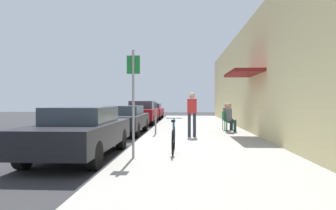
# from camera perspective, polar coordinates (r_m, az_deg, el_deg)

# --- Properties ---
(ground_plane) EXTENTS (60.00, 60.00, 0.00)m
(ground_plane) POSITION_cam_1_polar(r_m,az_deg,el_deg) (10.21, -6.15, -7.65)
(ground_plane) COLOR #2D2D30
(sidewalk_slab) EXTENTS (4.50, 32.00, 0.12)m
(sidewalk_slab) POSITION_cam_1_polar(r_m,az_deg,el_deg) (12.07, 6.07, -6.06)
(sidewalk_slab) COLOR #9E9B93
(sidewalk_slab) RESTS_ON ground_plane
(building_facade) EXTENTS (1.40, 32.00, 5.10)m
(building_facade) POSITION_cam_1_polar(r_m,az_deg,el_deg) (12.39, 17.27, 5.62)
(building_facade) COLOR beige
(building_facade) RESTS_ON ground_plane
(parked_car_0) EXTENTS (1.80, 4.40, 1.33)m
(parked_car_0) POSITION_cam_1_polar(r_m,az_deg,el_deg) (8.19, -16.40, -4.79)
(parked_car_0) COLOR black
(parked_car_0) RESTS_ON ground_plane
(parked_car_1) EXTENTS (1.80, 4.40, 1.28)m
(parked_car_1) POSITION_cam_1_polar(r_m,az_deg,el_deg) (13.61, -8.48, -2.66)
(parked_car_1) COLOR black
(parked_car_1) RESTS_ON ground_plane
(parked_car_2) EXTENTS (1.80, 4.40, 1.49)m
(parked_car_2) POSITION_cam_1_polar(r_m,az_deg,el_deg) (19.48, -4.97, -1.38)
(parked_car_2) COLOR maroon
(parked_car_2) RESTS_ON ground_plane
(parked_car_3) EXTENTS (1.80, 4.40, 1.29)m
(parked_car_3) POSITION_cam_1_polar(r_m,az_deg,el_deg) (25.04, -3.18, -1.09)
(parked_car_3) COLOR maroon
(parked_car_3) RESTS_ON ground_plane
(parking_meter) EXTENTS (0.12, 0.10, 1.32)m
(parking_meter) POSITION_cam_1_polar(r_m,az_deg,el_deg) (12.33, -2.39, -2.06)
(parking_meter) COLOR slate
(parking_meter) RESTS_ON sidewalk_slab
(street_sign) EXTENTS (0.32, 0.06, 2.60)m
(street_sign) POSITION_cam_1_polar(r_m,az_deg,el_deg) (7.21, -6.68, 1.93)
(street_sign) COLOR gray
(street_sign) RESTS_ON sidewalk_slab
(bicycle_0) EXTENTS (0.46, 1.71, 0.90)m
(bicycle_0) POSITION_cam_1_polar(r_m,az_deg,el_deg) (8.02, 1.06, -6.49)
(bicycle_0) COLOR black
(bicycle_0) RESTS_ON sidewalk_slab
(cafe_chair_0) EXTENTS (0.53, 0.53, 0.87)m
(cafe_chair_0) POSITION_cam_1_polar(r_m,az_deg,el_deg) (13.47, 11.62, -2.95)
(cafe_chair_0) COLOR #14592D
(cafe_chair_0) RESTS_ON sidewalk_slab
(seated_patron_0) EXTENTS (0.49, 0.44, 1.29)m
(seated_patron_0) POSITION_cam_1_polar(r_m,az_deg,el_deg) (13.46, 11.88, -2.14)
(seated_patron_0) COLOR #232838
(seated_patron_0) RESTS_ON sidewalk_slab
(cafe_chair_1) EXTENTS (0.48, 0.48, 0.87)m
(cafe_chair_1) POSITION_cam_1_polar(r_m,az_deg,el_deg) (14.41, 11.05, -2.71)
(cafe_chair_1) COLOR #14592D
(cafe_chair_1) RESTS_ON sidewalk_slab
(seated_patron_1) EXTENTS (0.45, 0.39, 1.29)m
(seated_patron_1) POSITION_cam_1_polar(r_m,az_deg,el_deg) (14.41, 11.29, -1.95)
(seated_patron_1) COLOR #232838
(seated_patron_1) RESTS_ON sidewalk_slab
(pedestrian_standing) EXTENTS (0.36, 0.22, 1.70)m
(pedestrian_standing) POSITION_cam_1_polar(r_m,az_deg,el_deg) (11.49, 4.60, -1.10)
(pedestrian_standing) COLOR #232838
(pedestrian_standing) RESTS_ON sidewalk_slab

